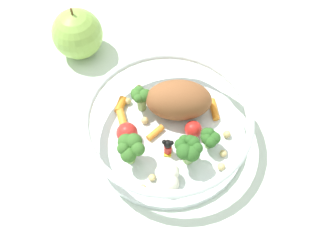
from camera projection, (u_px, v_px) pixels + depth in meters
name	position (u px, v px, depth m)	size (l,w,h in m)	color
ground_plane	(154.00, 141.00, 0.61)	(2.40, 2.40, 0.00)	silver
food_container	(169.00, 124.00, 0.59)	(0.24, 0.24, 0.07)	white
loose_apple	(77.00, 34.00, 0.67)	(0.08, 0.08, 0.10)	#8CB74C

